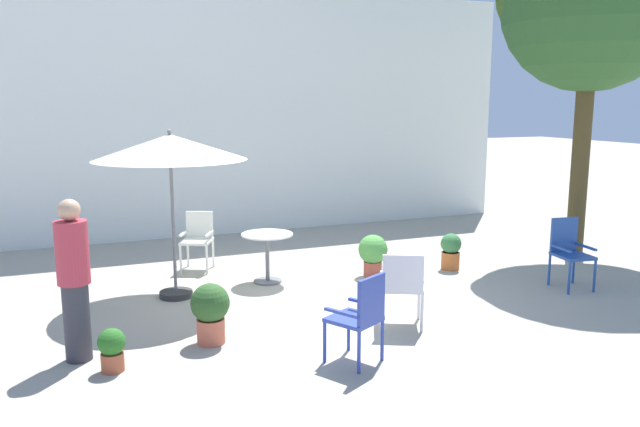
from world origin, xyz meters
The scene contains 14 objects.
ground_plane centered at (0.00, 0.00, 0.00)m, with size 60.00×60.00×0.00m, color #A59D8D.
villa_facade centered at (0.00, 4.69, 2.38)m, with size 11.81×0.30×4.75m, color white.
shade_tree centered at (4.69, 0.45, 4.13)m, with size 2.94×2.80×5.52m.
patio_umbrella_0 centered at (-1.88, 0.79, 1.98)m, with size 1.98×1.98×2.23m.
cafe_table_0 centered at (-0.53, 0.99, 0.50)m, with size 0.74×0.74×0.72m.
patio_chair_0 centered at (0.36, -1.35, 0.52)m, with size 0.64×0.63×0.89m.
patio_chair_1 centered at (-0.53, -2.10, 0.52)m, with size 0.61×0.61×0.92m.
patio_chair_2 centered at (-1.30, 2.11, 0.52)m, with size 0.60×0.61×0.89m.
patio_chair_3 centered at (3.32, -0.83, 0.55)m, with size 0.50×0.54×0.97m.
potted_plant_0 centered at (2.34, 0.60, 0.30)m, with size 0.32×0.32×0.57m.
potted_plant_1 centered at (-2.84, -1.36, 0.23)m, with size 0.27×0.27×0.43m.
potted_plant_2 centered at (1.03, 0.70, 0.36)m, with size 0.44×0.44×0.63m.
potted_plant_3 centered at (-1.80, -1.00, 0.37)m, with size 0.42×0.42×0.66m.
standing_person centered at (-3.13, -0.94, 0.85)m, with size 0.36×0.36×1.65m.
Camera 1 is at (-3.14, -7.43, 2.58)m, focal length 35.22 mm.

